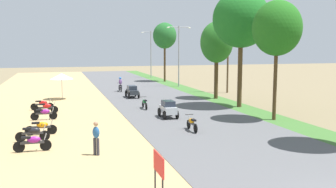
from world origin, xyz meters
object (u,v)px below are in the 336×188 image
(median_tree_second, at_px, (277,28))
(streetlamp_near, at_px, (179,52))
(parked_motorbike_fourth, at_px, (44,113))
(utility_pole_near, at_px, (228,50))
(motorbike_ahead_fourth, at_px, (120,85))
(car_sedan_charcoal, at_px, (132,91))
(parked_motorbike_sixth, at_px, (42,104))
(parked_motorbike_second, at_px, (33,132))
(car_hatchback_silver, at_px, (168,108))
(parked_motorbike_fifth, at_px, (46,107))
(motorbike_ahead_second, at_px, (192,123))
(parked_motorbike_nearest, at_px, (33,142))
(parked_motorbike_third, at_px, (41,127))
(pedestrian_on_shoulder, at_px, (96,136))
(median_tree_fifth, at_px, (165,36))
(motorbike_ahead_third, at_px, (145,103))
(streetlamp_mid, at_px, (151,51))
(vendor_umbrella, at_px, (62,76))
(median_tree_fourth, at_px, (217,43))
(median_tree_third, at_px, (241,20))
(street_signboard, at_px, (159,167))

(median_tree_second, relative_size, streetlamp_near, 1.07)
(parked_motorbike_fourth, bearing_deg, utility_pole_near, 30.45)
(parked_motorbike_fourth, distance_m, motorbike_ahead_fourth, 17.10)
(car_sedan_charcoal, bearing_deg, parked_motorbike_fourth, -129.65)
(parked_motorbike_sixth, height_order, median_tree_second, median_tree_second)
(parked_motorbike_second, relative_size, car_hatchback_silver, 0.90)
(parked_motorbike_fifth, distance_m, streetlamp_near, 22.84)
(median_tree_second, height_order, motorbike_ahead_second, median_tree_second)
(parked_motorbike_fifth, height_order, motorbike_ahead_fourth, motorbike_ahead_fourth)
(parked_motorbike_nearest, xyz_separation_m, motorbike_ahead_second, (9.01, 2.13, 0.02))
(motorbike_ahead_fourth, bearing_deg, parked_motorbike_third, -111.39)
(pedestrian_on_shoulder, relative_size, median_tree_fifth, 0.19)
(parked_motorbike_third, height_order, motorbike_ahead_second, motorbike_ahead_second)
(parked_motorbike_third, distance_m, parked_motorbike_fourth, 4.70)
(motorbike_ahead_fourth, bearing_deg, motorbike_ahead_third, -90.01)
(streetlamp_mid, distance_m, motorbike_ahead_third, 32.26)
(vendor_umbrella, distance_m, median_tree_fifth, 21.75)
(parked_motorbike_sixth, relative_size, motorbike_ahead_fourth, 1.00)
(parked_motorbike_nearest, distance_m, parked_motorbike_third, 3.64)
(parked_motorbike_third, bearing_deg, parked_motorbike_fourth, 89.74)
(pedestrian_on_shoulder, xyz_separation_m, median_tree_fourth, (13.31, 16.67, 4.57))
(median_tree_third, bearing_deg, motorbike_ahead_third, 171.68)
(parked_motorbike_sixth, height_order, utility_pole_near, utility_pole_near)
(parked_motorbike_sixth, distance_m, motorbike_ahead_fourth, 13.43)
(parked_motorbike_fifth, bearing_deg, street_signboard, -77.15)
(median_tree_fifth, xyz_separation_m, motorbike_ahead_second, (-7.34, -32.15, -6.11))
(parked_motorbike_fifth, relative_size, streetlamp_mid, 0.24)
(parked_motorbike_fourth, relative_size, median_tree_second, 0.22)
(streetlamp_mid, bearing_deg, streetlamp_near, -90.00)
(parked_motorbike_fifth, xyz_separation_m, median_tree_fourth, (15.88, 4.21, 4.98))
(motorbike_ahead_second, xyz_separation_m, motorbike_ahead_third, (-0.94, 8.88, 0.00))
(parked_motorbike_fifth, bearing_deg, median_tree_second, -24.64)
(median_tree_second, height_order, utility_pole_near, utility_pole_near)
(vendor_umbrella, distance_m, car_hatchback_silver, 14.22)
(median_tree_fourth, bearing_deg, street_signboard, -117.77)
(parked_motorbike_fourth, distance_m, median_tree_fifth, 31.13)
(motorbike_ahead_third, bearing_deg, motorbike_ahead_fourth, 89.99)
(parked_motorbike_fourth, xyz_separation_m, parked_motorbike_sixth, (-0.28, 4.48, 0.00))
(pedestrian_on_shoulder, relative_size, motorbike_ahead_fourth, 0.90)
(car_hatchback_silver, bearing_deg, streetlamp_near, 70.14)
(vendor_umbrella, distance_m, median_tree_third, 17.78)
(pedestrian_on_shoulder, bearing_deg, median_tree_third, 40.68)
(median_tree_third, bearing_deg, median_tree_fourth, 88.27)
(streetlamp_near, bearing_deg, median_tree_fifth, 88.53)
(parked_motorbike_sixth, xyz_separation_m, car_hatchback_silver, (8.83, -6.10, 0.19))
(parked_motorbike_second, height_order, car_sedan_charcoal, car_sedan_charcoal)
(parked_motorbike_nearest, xyz_separation_m, median_tree_second, (15.78, 3.92, 5.84))
(vendor_umbrella, distance_m, median_tree_fourth, 15.40)
(vendor_umbrella, distance_m, median_tree_second, 20.99)
(utility_pole_near, xyz_separation_m, motorbike_ahead_second, (-10.53, -17.53, -4.18))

